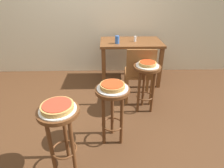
{
  "coord_description": "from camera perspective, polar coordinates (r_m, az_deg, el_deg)",
  "views": [
    {
      "loc": [
        0.23,
        -2.05,
        1.58
      ],
      "look_at": [
        0.28,
        -0.19,
        0.61
      ],
      "focal_mm": 29.94,
      "sensor_mm": 36.0,
      "label": 1
    }
  ],
  "objects": [
    {
      "name": "ground_plane",
      "position": [
        2.6,
        -6.45,
        -10.0
      ],
      "size": [
        6.0,
        6.0,
        0.0
      ],
      "primitive_type": "plane",
      "color": "#4C2D19"
    },
    {
      "name": "stool_foreground",
      "position": [
        1.73,
        -15.4,
        -12.6
      ],
      "size": [
        0.36,
        0.36,
        0.67
      ],
      "color": "#5B3319",
      "rests_on": "ground_plane"
    },
    {
      "name": "serving_plate_foreground",
      "position": [
        1.62,
        -16.23,
        -7.43
      ],
      "size": [
        0.31,
        0.31,
        0.01
      ],
      "primitive_type": "cylinder",
      "color": "white",
      "rests_on": "stool_foreground"
    },
    {
      "name": "pizza_foreground",
      "position": [
        1.6,
        -16.36,
        -6.6
      ],
      "size": [
        0.27,
        0.27,
        0.05
      ],
      "color": "tan",
      "rests_on": "serving_plate_foreground"
    },
    {
      "name": "stool_middle",
      "position": [
        1.96,
        0.14,
        -6.13
      ],
      "size": [
        0.36,
        0.36,
        0.67
      ],
      "color": "#5B3319",
      "rests_on": "ground_plane"
    },
    {
      "name": "serving_plate_middle",
      "position": [
        1.86,
        0.15,
        -1.26
      ],
      "size": [
        0.32,
        0.32,
        0.01
      ],
      "primitive_type": "cylinder",
      "color": "silver",
      "rests_on": "stool_middle"
    },
    {
      "name": "pizza_middle",
      "position": [
        1.85,
        0.15,
        -0.49
      ],
      "size": [
        0.25,
        0.25,
        0.05
      ],
      "color": "#B78442",
      "rests_on": "serving_plate_middle"
    },
    {
      "name": "stool_leftside",
      "position": [
        2.53,
        10.38,
        1.57
      ],
      "size": [
        0.36,
        0.36,
        0.67
      ],
      "color": "#5B3319",
      "rests_on": "ground_plane"
    },
    {
      "name": "serving_plate_leftside",
      "position": [
        2.45,
        10.75,
        5.56
      ],
      "size": [
        0.3,
        0.3,
        0.01
      ],
      "primitive_type": "cylinder",
      "color": "white",
      "rests_on": "stool_leftside"
    },
    {
      "name": "pizza_leftside",
      "position": [
        2.44,
        10.81,
        6.18
      ],
      "size": [
        0.22,
        0.22,
        0.05
      ],
      "color": "tan",
      "rests_on": "serving_plate_leftside"
    },
    {
      "name": "dining_table",
      "position": [
        3.34,
        5.72,
        10.92
      ],
      "size": [
        1.05,
        0.67,
        0.75
      ],
      "color": "brown",
      "rests_on": "ground_plane"
    },
    {
      "name": "cup_near_edge",
      "position": [
        3.13,
        1.59,
        13.37
      ],
      "size": [
        0.07,
        0.07,
        0.13
      ],
      "primitive_type": "cylinder",
      "color": "#3360B2",
      "rests_on": "dining_table"
    },
    {
      "name": "condiment_shaker",
      "position": [
        3.29,
        7.06,
        13.54
      ],
      "size": [
        0.04,
        0.04,
        0.09
      ],
      "primitive_type": "cylinder",
      "color": "white",
      "rests_on": "dining_table"
    },
    {
      "name": "wooden_chair",
      "position": [
        2.75,
        8.32,
        3.42
      ],
      "size": [
        0.42,
        0.42,
        0.85
      ],
      "color": "brown",
      "rests_on": "ground_plane"
    }
  ]
}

